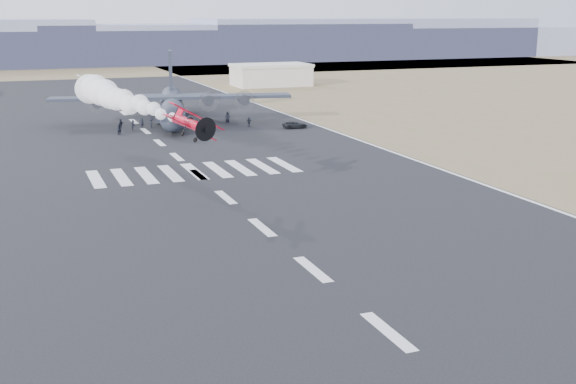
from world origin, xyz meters
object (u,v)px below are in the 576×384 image
hangar_right (271,75)px  crew_b (119,130)px  crew_g (120,129)px  aerobatic_biplane (191,123)px  crew_d (249,122)px  support_vehicle (295,125)px  crew_c (151,123)px  transport_aircraft (172,105)px  crew_e (228,117)px  crew_f (121,124)px  crew_a (142,123)px  crew_h (133,125)px

hangar_right → crew_b: bearing=-126.6°
crew_g → aerobatic_biplane: bearing=-83.7°
aerobatic_biplane → crew_d: (21.25, 46.54, -7.40)m
support_vehicle → crew_c: 24.78m
transport_aircraft → crew_g: 15.10m
crew_e → crew_f: (-19.09, -0.07, -0.15)m
hangar_right → support_vehicle: hangar_right is taller
aerobatic_biplane → transport_aircraft: transport_aircraft is taller
hangar_right → crew_f: bearing=-128.9°
support_vehicle → crew_g: (-29.11, 4.26, 0.31)m
crew_f → aerobatic_biplane: bearing=-140.9°
crew_a → crew_h: (-1.85, -2.40, 0.00)m
crew_c → crew_f: 5.21m
crew_h → crew_d: bearing=-96.5°
crew_d → crew_h: 19.68m
hangar_right → crew_c: bearing=-125.3°
crew_a → crew_h: size_ratio=0.99×
transport_aircraft → crew_f: 10.67m
crew_c → crew_g: (-6.16, -5.09, 0.11)m
crew_h → support_vehicle: bearing=-103.4°
crew_g → crew_b: bearing=-98.7°
crew_e → crew_c: bearing=-163.3°
hangar_right → crew_d: (-28.33, -67.63, -2.18)m
crew_g → crew_h: size_ratio=1.01×
crew_e → support_vehicle: bearing=-40.4°
hangar_right → crew_b: size_ratio=12.73×
crew_c → crew_e: crew_e is taller
crew_d → crew_g: size_ratio=0.93×
aerobatic_biplane → transport_aircraft: size_ratio=0.15×
crew_f → crew_a: bearing=-68.4°
support_vehicle → crew_d: 8.21m
support_vehicle → crew_g: bearing=82.3°
transport_aircraft → support_vehicle: transport_aircraft is taller
transport_aircraft → support_vehicle: 23.37m
crew_d → crew_e: 6.79m
crew_c → crew_h: size_ratio=0.88×
crew_c → transport_aircraft: bearing=-70.4°
crew_a → crew_b: 7.45m
aerobatic_biplane → crew_d: bearing=55.9°
support_vehicle → crew_f: size_ratio=2.71×
crew_a → crew_b: crew_a is taller
crew_d → crew_g: bearing=-178.1°
crew_a → crew_e: bearing=177.6°
crew_d → crew_h: bearing=173.0°
hangar_right → crew_g: (-50.50, -67.75, -2.11)m
crew_a → crew_e: crew_e is taller
crew_b → aerobatic_biplane: bearing=-138.8°
crew_b → crew_e: 21.50m
support_vehicle → crew_g: crew_g is taller
transport_aircraft → crew_a: transport_aircraft is taller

